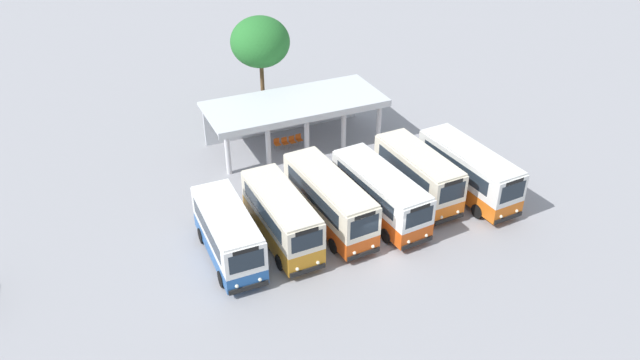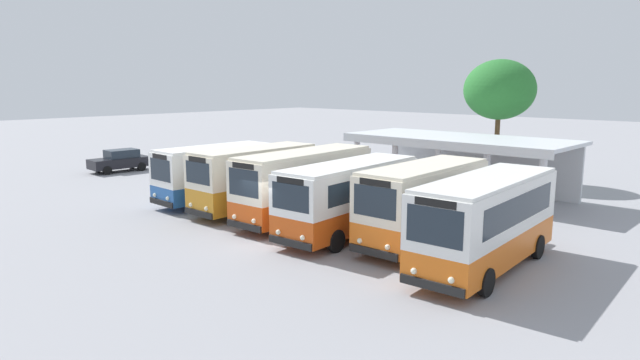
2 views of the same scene
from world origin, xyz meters
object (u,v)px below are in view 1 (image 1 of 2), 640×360
at_px(city_bus_second_in_row, 281,216).
at_px(waiting_chair_middle_seat, 292,141).
at_px(waiting_chair_end_by_column, 277,143).
at_px(city_bus_nearest_orange, 228,233).
at_px(city_bus_far_end_green, 468,170).
at_px(city_bus_middle_cream, 329,200).
at_px(city_bus_fifth_blue, 418,174).
at_px(waiting_chair_second_from_end, 285,142).
at_px(waiting_chair_fourth_seat, 299,139).
at_px(city_bus_fourth_amber, 380,193).

distance_m(city_bus_second_in_row, waiting_chair_middle_seat, 11.52).
distance_m(city_bus_second_in_row, waiting_chair_end_by_column, 11.20).
relative_size(city_bus_nearest_orange, city_bus_far_end_green, 0.86).
distance_m(city_bus_middle_cream, waiting_chair_middle_seat, 10.20).
bearing_deg(city_bus_fifth_blue, city_bus_far_end_green, -17.01).
bearing_deg(city_bus_nearest_orange, waiting_chair_second_from_end, 54.93).
xyz_separation_m(waiting_chair_end_by_column, waiting_chair_second_from_end, (0.57, -0.08, 0.00)).
distance_m(city_bus_nearest_orange, waiting_chair_second_from_end, 12.95).
height_order(city_bus_middle_cream, waiting_chair_fourth_seat, city_bus_middle_cream).
relative_size(city_bus_second_in_row, waiting_chair_end_by_column, 8.24).
bearing_deg(city_bus_fourth_amber, waiting_chair_end_by_column, 103.90).
bearing_deg(waiting_chair_middle_seat, waiting_chair_end_by_column, 174.41).
bearing_deg(waiting_chair_end_by_column, city_bus_middle_cream, -93.08).
height_order(city_bus_nearest_orange, waiting_chair_second_from_end, city_bus_nearest_orange).
relative_size(city_bus_fourth_amber, waiting_chair_end_by_column, 9.11).
height_order(city_bus_fourth_amber, waiting_chair_end_by_column, city_bus_fourth_amber).
height_order(city_bus_second_in_row, waiting_chair_end_by_column, city_bus_second_in_row).
relative_size(city_bus_nearest_orange, city_bus_middle_cream, 0.85).
xyz_separation_m(waiting_chair_end_by_column, waiting_chair_middle_seat, (1.13, -0.11, 0.00)).
xyz_separation_m(city_bus_far_end_green, waiting_chair_end_by_column, (-8.91, 10.64, -1.28)).
xyz_separation_m(city_bus_second_in_row, city_bus_fifth_blue, (9.45, 0.82, 0.01)).
bearing_deg(city_bus_middle_cream, city_bus_fourth_amber, -8.11).
bearing_deg(city_bus_fourth_amber, city_bus_fifth_blue, 15.15).
bearing_deg(city_bus_middle_cream, waiting_chair_middle_seat, 80.47).
bearing_deg(city_bus_fourth_amber, waiting_chair_middle_seat, 98.05).
distance_m(city_bus_far_end_green, waiting_chair_second_from_end, 13.52).
bearing_deg(waiting_chair_fourth_seat, waiting_chair_end_by_column, 179.36).
distance_m(city_bus_fifth_blue, waiting_chair_end_by_column, 11.33).
bearing_deg(waiting_chair_second_from_end, city_bus_second_in_row, -112.24).
relative_size(city_bus_fourth_amber, waiting_chair_fourth_seat, 9.11).
xyz_separation_m(city_bus_fourth_amber, waiting_chair_middle_seat, (-1.47, 10.42, -1.21)).
bearing_deg(city_bus_far_end_green, city_bus_nearest_orange, 179.97).
bearing_deg(waiting_chair_middle_seat, city_bus_far_end_green, -53.57).
height_order(city_bus_second_in_row, city_bus_fifth_blue, city_bus_fifth_blue).
bearing_deg(city_bus_fourth_amber, city_bus_second_in_row, 179.68).
relative_size(city_bus_fourth_amber, waiting_chair_second_from_end, 9.11).
xyz_separation_m(city_bus_nearest_orange, city_bus_fifth_blue, (12.60, 0.96, 0.09)).
relative_size(waiting_chair_second_from_end, waiting_chair_fourth_seat, 1.00).
relative_size(city_bus_fifth_blue, waiting_chair_fourth_seat, 8.19).
height_order(city_bus_fourth_amber, city_bus_far_end_green, city_bus_far_end_green).
bearing_deg(waiting_chair_middle_seat, city_bus_nearest_orange, -127.15).
distance_m(city_bus_fourth_amber, waiting_chair_end_by_column, 10.92).
xyz_separation_m(city_bus_second_in_row, waiting_chair_fourth_seat, (5.39, 10.48, -1.28)).
xyz_separation_m(city_bus_fourth_amber, waiting_chair_fourth_seat, (-0.91, 10.51, -1.21)).
relative_size(city_bus_middle_cream, city_bus_fifth_blue, 1.13).
bearing_deg(waiting_chair_end_by_column, waiting_chair_second_from_end, -8.32).
bearing_deg(city_bus_middle_cream, city_bus_fifth_blue, 3.67).
bearing_deg(waiting_chair_middle_seat, city_bus_second_in_row, -114.91).
bearing_deg(city_bus_fifth_blue, waiting_chair_end_by_column, 120.74).
xyz_separation_m(city_bus_nearest_orange, city_bus_far_end_green, (15.75, -0.01, 0.09)).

